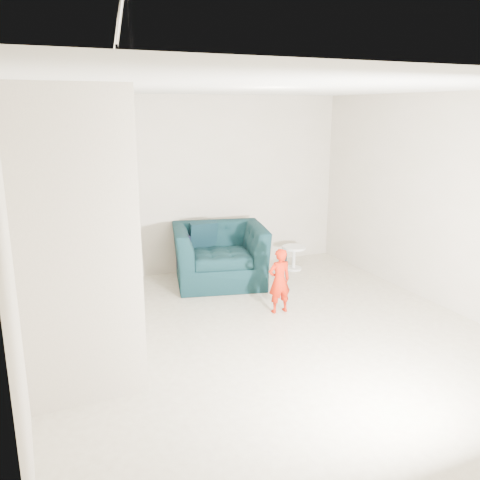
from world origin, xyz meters
name	(u,v)px	position (x,y,z in m)	size (l,w,h in m)	color
floor	(271,340)	(0.00, 0.00, 0.00)	(5.50, 5.50, 0.00)	tan
ceiling	(275,87)	(0.00, 0.00, 2.70)	(5.50, 5.50, 0.00)	silver
back_wall	(191,186)	(0.00, 2.75, 1.35)	(5.00, 5.00, 0.00)	#A89F89
left_wall	(13,247)	(-2.50, 0.00, 1.35)	(5.50, 5.50, 0.00)	#A89F89
right_wall	(452,204)	(2.50, 0.00, 1.35)	(5.50, 5.50, 0.00)	#A89F89
armchair	(219,255)	(0.18, 2.03, 0.43)	(1.31, 1.14, 0.85)	black
toddler	(279,281)	(0.46, 0.68, 0.42)	(0.30, 0.20, 0.83)	#A71D05
side_table	(294,254)	(1.50, 2.15, 0.25)	(0.38, 0.38, 0.38)	silver
staircase	(71,267)	(-2.00, 0.55, 0.95)	(1.02, 3.03, 3.62)	#ADA089
cushion	(203,235)	(0.05, 2.37, 0.67)	(0.42, 0.12, 0.40)	black
throw	(183,253)	(-0.39, 1.96, 0.53)	(0.05, 0.54, 0.60)	black
phone	(286,257)	(0.54, 0.66, 0.72)	(0.02, 0.05, 0.10)	black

